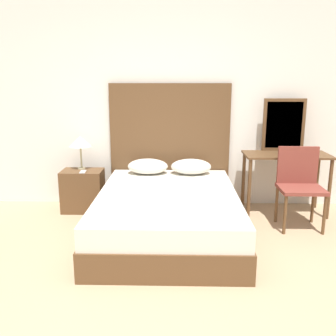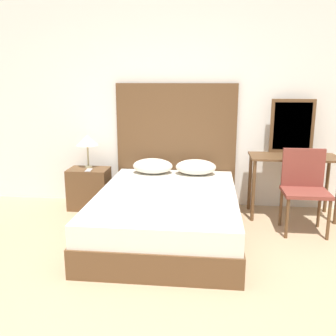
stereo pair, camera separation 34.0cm
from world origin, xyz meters
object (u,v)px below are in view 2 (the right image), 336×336
Objects in this scene: phone_on_bed at (160,195)px; nightstand at (89,189)px; table_lamp at (87,141)px; vanity_desk at (293,166)px; bed at (167,214)px; chair at (304,184)px; phone_on_nightstand at (89,170)px.

phone_on_bed is 0.30× the size of nightstand.
vanity_desk is (2.63, -0.09, -0.26)m from table_lamp.
phone_on_bed reaches higher than bed.
nightstand is 0.51× the size of vanity_desk.
chair is at bearing -84.52° from vanity_desk.
phone_on_nightstand is 2.64m from chair.
nightstand is (-1.13, 0.78, 0.03)m from bed.
phone_on_nightstand is (0.06, -0.16, -0.35)m from table_lamp.
chair is (2.62, -0.36, -0.00)m from phone_on_nightstand.
bed is 1.33m from phone_on_nightstand.
phone_on_nightstand is (-1.04, 0.80, 0.05)m from phone_on_bed.
bed is at bearing -36.55° from table_lamp.
vanity_desk is at bearing -2.05° from table_lamp.
vanity_desk is 0.44m from chair.
chair is at bearing 15.41° from phone_on_bed.
table_lamp is at bearing 168.90° from chair.
nightstand is 0.64m from table_lamp.
vanity_desk is at bearing 95.48° from chair.
table_lamp is 0.39m from phone_on_nightstand.
table_lamp is 2.81× the size of phone_on_nightstand.
table_lamp is 0.47× the size of chair.
bed is 1.58m from chair.
bed is 13.70× the size of phone_on_nightstand.
chair reaches higher than nightstand.
nightstand is 1.25× the size of table_lamp.
chair is (2.67, -0.52, -0.36)m from table_lamp.
chair reaches higher than phone_on_bed.
nightstand is 3.52× the size of phone_on_nightstand.
vanity_desk reaches higher than bed.
phone_on_nightstand is (0.04, -0.09, 0.28)m from nightstand.
vanity_desk reaches higher than phone_on_bed.
phone_on_bed is at bearing -164.59° from chair.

